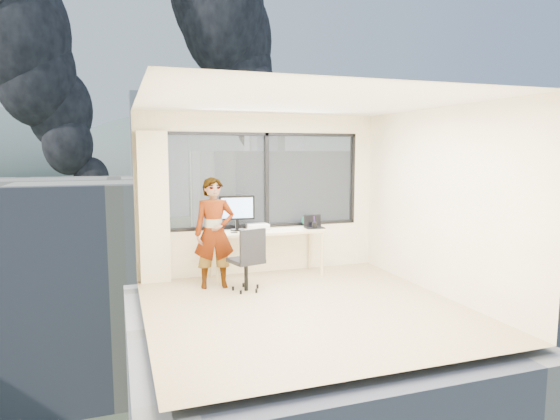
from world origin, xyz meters
name	(u,v)px	position (x,y,z in m)	size (l,w,h in m)	color
floor	(305,307)	(0.00, 0.00, 0.00)	(4.00, 4.00, 0.01)	tan
ceiling	(306,102)	(0.00, 0.00, 2.60)	(4.00, 4.00, 0.01)	white
wall_front	(391,232)	(0.00, -2.00, 1.30)	(4.00, 0.01, 2.60)	beige
wall_left	(140,214)	(-2.00, 0.00, 1.30)	(0.01, 4.00, 2.60)	beige
wall_right	(439,202)	(2.00, 0.00, 1.30)	(0.01, 4.00, 2.60)	beige
window_wall	(263,180)	(0.05, 2.00, 1.52)	(3.30, 0.16, 1.55)	black
curtain	(154,208)	(-1.72, 1.88, 1.15)	(0.45, 0.14, 2.30)	#F0EBBC
desk	(267,253)	(0.00, 1.66, 0.38)	(1.80, 0.60, 0.75)	beige
chair	(246,259)	(-0.52, 0.98, 0.47)	(0.48, 0.48, 0.94)	black
person	(214,233)	(-0.91, 1.31, 0.81)	(0.59, 0.39, 1.62)	#2D2D33
monitor	(237,213)	(-0.45, 1.80, 1.03)	(0.56, 0.12, 0.56)	black
game_console	(257,226)	(-0.10, 1.84, 0.79)	(0.33, 0.28, 0.08)	white
laptop	(315,222)	(0.80, 1.60, 0.85)	(0.30, 0.32, 0.19)	black
cellphone	(234,232)	(-0.55, 1.58, 0.76)	(0.10, 0.05, 0.01)	black
pen_cup	(315,225)	(0.79, 1.58, 0.80)	(0.08, 0.08, 0.10)	black
handbag	(308,220)	(0.80, 1.86, 0.85)	(0.25, 0.13, 0.20)	#0B4639
exterior_ground	(127,216)	(0.00, 120.00, -14.00)	(400.00, 400.00, 0.04)	#515B3D
near_bldg_a	(14,286)	(-9.00, 30.00, -7.00)	(16.00, 12.00, 14.00)	beige
near_bldg_b	(275,235)	(12.00, 38.00, -6.00)	(14.00, 13.00, 16.00)	silver
near_bldg_c	(501,275)	(30.00, 28.00, -9.00)	(12.00, 10.00, 10.00)	beige
far_tower_b	(158,155)	(8.00, 120.00, 1.00)	(13.00, 13.00, 30.00)	silver
far_tower_c	(274,161)	(45.00, 140.00, -1.00)	(15.00, 15.00, 26.00)	silver
hill_b	(269,174)	(100.00, 320.00, -14.00)	(300.00, 220.00, 96.00)	slate
tree_b	(248,370)	(4.00, 18.00, -9.50)	(7.60, 7.60, 9.00)	#214D19
tree_c	(357,254)	(22.00, 40.00, -9.00)	(8.40, 8.40, 10.00)	#214D19
smoke_plume_a	(81,22)	(-10.00, 150.00, 39.00)	(40.00, 24.00, 90.00)	black
smoke_plume_b	(274,84)	(55.00, 170.00, 27.00)	(30.00, 18.00, 70.00)	black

